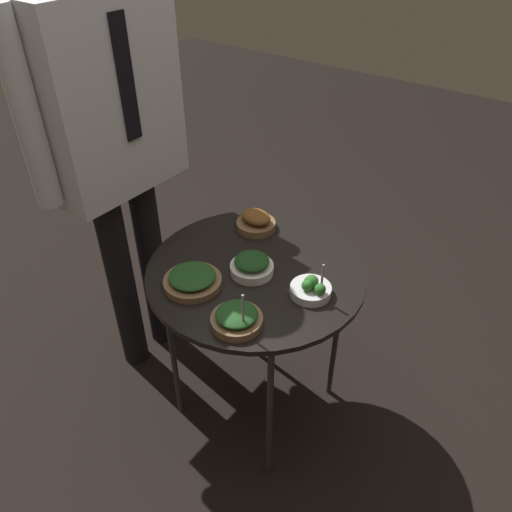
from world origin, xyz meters
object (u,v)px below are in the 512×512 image
Objects in this scene: bowl_spinach_front_right at (192,280)px; serving_cart at (256,280)px; bowl_roast_center at (256,221)px; waiter_figure at (109,120)px; bowl_spinach_mid_left at (237,318)px; bowl_spinach_front_left at (253,266)px; bowl_broccoli_far_rim at (311,288)px.

serving_cart is at bearing -30.91° from bowl_spinach_front_right.
waiter_figure is at bearing 118.82° from bowl_roast_center.
serving_cart is 0.24m from bowl_roast_center.
bowl_spinach_mid_left is (-0.22, -0.10, 0.07)m from serving_cart.
waiter_figure reaches higher than serving_cart.
bowl_roast_center is (0.20, 0.14, 0.00)m from bowl_spinach_front_left.
bowl_spinach_front_right is 0.11× the size of waiter_figure.
serving_cart is 3.93× the size of bowl_spinach_front_right.
bowl_spinach_mid_left reaches higher than bowl_broccoli_far_rim.
bowl_spinach_mid_left is (-0.20, -0.10, -0.00)m from bowl_spinach_front_left.
bowl_roast_center is 0.57m from waiter_figure.
bowl_spinach_front_left is at bearing -87.82° from waiter_figure.
bowl_spinach_front_left is at bearing -171.28° from serving_cart.
bowl_spinach_front_right is (-0.17, 0.10, 0.07)m from serving_cart.
bowl_spinach_front_right is at bearing 76.44° from bowl_spinach_mid_left.
bowl_broccoli_far_rim is at bearing -90.39° from serving_cart.
bowl_roast_center is at bearing 36.76° from serving_cart.
bowl_broccoli_far_rim is 0.71× the size of bowl_spinach_front_right.
bowl_broccoli_far_rim is 0.91× the size of bowl_roast_center.
waiter_figure is (-0.04, 0.54, 0.41)m from serving_cart.
bowl_spinach_mid_left is at bearing -103.56° from bowl_spinach_front_right.
bowl_roast_center is at bearing 4.97° from bowl_spinach_front_right.
bowl_spinach_front_left is (-0.02, -0.00, 0.07)m from serving_cart.
bowl_spinach_front_right is at bearing 119.65° from bowl_broccoli_far_rim.
bowl_broccoli_far_rim is (-0.00, -0.20, 0.07)m from serving_cart.
bowl_broccoli_far_rim is at bearing -23.53° from bowl_spinach_mid_left.
bowl_spinach_front_left reaches higher than bowl_spinach_front_right.
bowl_broccoli_far_rim is at bearing -84.12° from bowl_spinach_front_left.
serving_cart is at bearing 8.72° from bowl_spinach_front_left.
bowl_spinach_front_left is at bearing 26.08° from bowl_spinach_mid_left.
bowl_broccoli_far_rim reaches higher than bowl_spinach_front_left.
bowl_spinach_mid_left is at bearing 156.47° from bowl_broccoli_far_rim.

